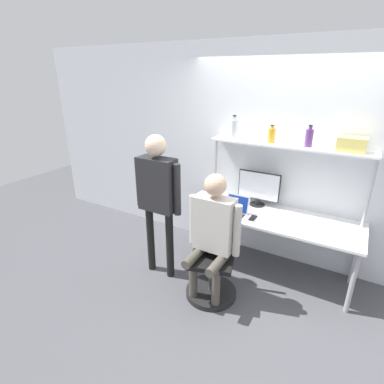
{
  "coord_description": "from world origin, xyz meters",
  "views": [
    {
      "loc": [
        0.73,
        -2.83,
        2.32
      ],
      "look_at": [
        -0.79,
        -0.19,
        1.1
      ],
      "focal_mm": 28.0,
      "sensor_mm": 36.0,
      "label": 1
    }
  ],
  "objects_px": {
    "bottle_purple": "(309,138)",
    "laptop": "(236,209)",
    "monitor": "(259,188)",
    "person_standing": "(158,189)",
    "cell_phone": "(253,218)",
    "office_chair": "(212,270)",
    "person_seated": "(213,228)",
    "bottle_clear": "(234,129)",
    "bottle_amber": "(271,135)",
    "storage_box": "(351,144)"
  },
  "relations": [
    {
      "from": "bottle_purple",
      "to": "person_standing",
      "type": "bearing_deg",
      "value": -145.57
    },
    {
      "from": "cell_phone",
      "to": "bottle_clear",
      "type": "xyz_separation_m",
      "value": [
        -0.45,
        0.4,
        0.93
      ]
    },
    {
      "from": "bottle_amber",
      "to": "bottle_clear",
      "type": "xyz_separation_m",
      "value": [
        -0.47,
        -0.0,
        0.03
      ]
    },
    {
      "from": "cell_phone",
      "to": "storage_box",
      "type": "xyz_separation_m",
      "value": [
        0.84,
        0.4,
        0.88
      ]
    },
    {
      "from": "monitor",
      "to": "bottle_amber",
      "type": "xyz_separation_m",
      "value": [
        0.1,
        0.0,
        0.66
      ]
    },
    {
      "from": "monitor",
      "to": "laptop",
      "type": "xyz_separation_m",
      "value": [
        -0.14,
        -0.37,
        -0.17
      ]
    },
    {
      "from": "laptop",
      "to": "office_chair",
      "type": "distance_m",
      "value": 0.78
    },
    {
      "from": "monitor",
      "to": "person_standing",
      "type": "relative_size",
      "value": 0.31
    },
    {
      "from": "person_seated",
      "to": "storage_box",
      "type": "xyz_separation_m",
      "value": [
        1.07,
        1.0,
        0.79
      ]
    },
    {
      "from": "laptop",
      "to": "person_seated",
      "type": "distance_m",
      "value": 0.63
    },
    {
      "from": "bottle_clear",
      "to": "person_seated",
      "type": "bearing_deg",
      "value": -77.08
    },
    {
      "from": "person_standing",
      "to": "bottle_amber",
      "type": "relative_size",
      "value": 8.44
    },
    {
      "from": "office_chair",
      "to": "person_seated",
      "type": "xyz_separation_m",
      "value": [
        0.01,
        -0.04,
        0.55
      ]
    },
    {
      "from": "monitor",
      "to": "bottle_purple",
      "type": "xyz_separation_m",
      "value": [
        0.51,
        0.0,
        0.68
      ]
    },
    {
      "from": "person_seated",
      "to": "bottle_purple",
      "type": "height_order",
      "value": "bottle_purple"
    },
    {
      "from": "person_seated",
      "to": "person_standing",
      "type": "relative_size",
      "value": 0.82
    },
    {
      "from": "person_standing",
      "to": "storage_box",
      "type": "bearing_deg",
      "value": 27.71
    },
    {
      "from": "office_chair",
      "to": "bottle_purple",
      "type": "relative_size",
      "value": 3.97
    },
    {
      "from": "person_seated",
      "to": "bottle_amber",
      "type": "bearing_deg",
      "value": 76.78
    },
    {
      "from": "monitor",
      "to": "bottle_clear",
      "type": "height_order",
      "value": "bottle_clear"
    },
    {
      "from": "monitor",
      "to": "bottle_purple",
      "type": "bearing_deg",
      "value": 0.52
    },
    {
      "from": "bottle_purple",
      "to": "laptop",
      "type": "bearing_deg",
      "value": -149.56
    },
    {
      "from": "office_chair",
      "to": "bottle_amber",
      "type": "height_order",
      "value": "bottle_amber"
    },
    {
      "from": "laptop",
      "to": "monitor",
      "type": "bearing_deg",
      "value": 69.84
    },
    {
      "from": "laptop",
      "to": "person_standing",
      "type": "height_order",
      "value": "person_standing"
    },
    {
      "from": "office_chair",
      "to": "cell_phone",
      "type": "bearing_deg",
      "value": 67.15
    },
    {
      "from": "person_seated",
      "to": "cell_phone",
      "type": "bearing_deg",
      "value": 69.64
    },
    {
      "from": "laptop",
      "to": "cell_phone",
      "type": "height_order",
      "value": "laptop"
    },
    {
      "from": "office_chair",
      "to": "bottle_purple",
      "type": "bearing_deg",
      "value": 55.52
    },
    {
      "from": "person_standing",
      "to": "bottle_purple",
      "type": "relative_size",
      "value": 7.22
    },
    {
      "from": "bottle_purple",
      "to": "person_seated",
      "type": "bearing_deg",
      "value": -122.83
    },
    {
      "from": "person_standing",
      "to": "laptop",
      "type": "bearing_deg",
      "value": 37.69
    },
    {
      "from": "bottle_clear",
      "to": "monitor",
      "type": "bearing_deg",
      "value": -0.71
    },
    {
      "from": "monitor",
      "to": "cell_phone",
      "type": "relative_size",
      "value": 3.51
    },
    {
      "from": "bottle_amber",
      "to": "person_standing",
      "type": "bearing_deg",
      "value": -135.58
    },
    {
      "from": "office_chair",
      "to": "person_standing",
      "type": "distance_m",
      "value": 1.08
    },
    {
      "from": "monitor",
      "to": "bottle_amber",
      "type": "distance_m",
      "value": 0.67
    },
    {
      "from": "office_chair",
      "to": "person_seated",
      "type": "bearing_deg",
      "value": -75.72
    },
    {
      "from": "person_standing",
      "to": "storage_box",
      "type": "distance_m",
      "value": 2.09
    },
    {
      "from": "laptop",
      "to": "storage_box",
      "type": "xyz_separation_m",
      "value": [
        1.06,
        0.38,
        0.82
      ]
    },
    {
      "from": "office_chair",
      "to": "storage_box",
      "type": "xyz_separation_m",
      "value": [
        1.08,
        0.96,
        1.34
      ]
    },
    {
      "from": "cell_phone",
      "to": "bottle_amber",
      "type": "distance_m",
      "value": 0.98
    },
    {
      "from": "monitor",
      "to": "bottle_clear",
      "type": "relative_size",
      "value": 1.85
    },
    {
      "from": "cell_phone",
      "to": "bottle_amber",
      "type": "xyz_separation_m",
      "value": [
        0.01,
        0.4,
        0.89
      ]
    },
    {
      "from": "person_seated",
      "to": "bottle_purple",
      "type": "distance_m",
      "value": 1.45
    },
    {
      "from": "laptop",
      "to": "office_chair",
      "type": "relative_size",
      "value": 0.3
    },
    {
      "from": "cell_phone",
      "to": "office_chair",
      "type": "xyz_separation_m",
      "value": [
        -0.23,
        -0.56,
        -0.46
      ]
    },
    {
      "from": "monitor",
      "to": "storage_box",
      "type": "height_order",
      "value": "storage_box"
    },
    {
      "from": "cell_phone",
      "to": "storage_box",
      "type": "bearing_deg",
      "value": 25.56
    },
    {
      "from": "monitor",
      "to": "bottle_clear",
      "type": "xyz_separation_m",
      "value": [
        -0.37,
        0.0,
        0.7
      ]
    }
  ]
}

